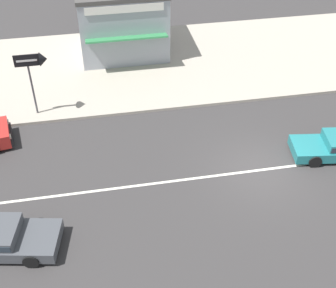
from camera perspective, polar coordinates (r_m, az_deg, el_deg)
name	(u,v)px	position (r m, az deg, el deg)	size (l,w,h in m)	color
ground_plane	(260,170)	(21.56, 11.13, -3.15)	(160.00, 160.00, 0.00)	#383535
lane_centre_stripe	(260,170)	(21.56, 11.13, -3.14)	(50.40, 0.14, 0.01)	silver
kerb_strip	(204,59)	(29.67, 4.43, 10.25)	(68.00, 10.00, 0.15)	#ADA393
arrow_signboard	(39,63)	(23.86, -15.46, 9.49)	(1.59, 0.68, 3.41)	#4C4C51
shopfront_far_kios	(122,18)	(29.88, -5.68, 15.03)	(5.32, 5.58, 4.18)	#999EA8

